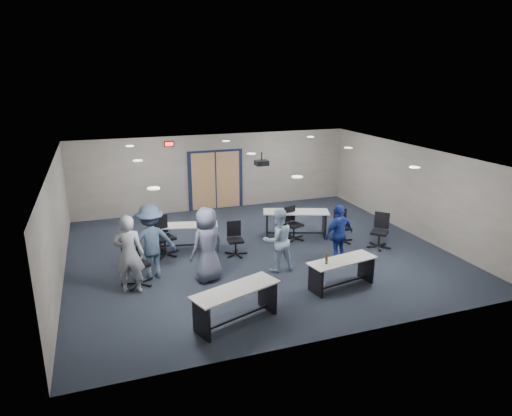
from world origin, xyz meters
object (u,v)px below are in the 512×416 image
object	(u,v)px
table_back_left	(187,232)
person_lightblue	(278,240)
person_plaid	(207,245)
table_front_left	(236,299)
table_front_right	(342,268)
chair_loose_left	(137,263)
chair_back_b	(235,239)
chair_loose_right	(380,231)
chair_back_a	(165,237)
person_back	(151,242)
chair_back_d	(343,226)
person_gray	(129,254)
person_navy	(339,234)
chair_back_c	(294,224)
table_back_right	(296,219)

from	to	relation	value
table_back_left	person_lightblue	world-z (taller)	person_lightblue
person_plaid	table_front_left	bearing A→B (deg)	66.80
table_front_right	chair_loose_left	xyz separation A→B (m)	(-4.44, 1.70, 0.08)
table_front_left	person_plaid	size ratio (longest dim) A/B	1.06
chair_back_b	chair_loose_right	distance (m)	4.08
chair_back_a	person_lightblue	bearing A→B (deg)	-58.16
chair_loose_right	person_back	distance (m)	6.31
chair_back_d	chair_loose_right	xyz separation A→B (m)	(0.75, -0.76, 0.02)
person_gray	person_lightblue	size ratio (longest dim) A/B	1.13
person_navy	table_front_right	bearing A→B (deg)	49.25
table_back_left	person_navy	size ratio (longest dim) A/B	1.14
person_gray	person_lightblue	xyz separation A→B (m)	(3.57, -0.02, -0.11)
chair_back_a	chair_back_d	size ratio (longest dim) A/B	1.14
chair_back_a	person_gray	bearing A→B (deg)	-139.51
chair_back_a	person_navy	size ratio (longest dim) A/B	0.69
table_back_left	person_back	bearing A→B (deg)	-113.34
table_back_left	chair_back_d	xyz separation A→B (m)	(4.38, -1.02, -0.01)
table_back_left	chair_loose_right	world-z (taller)	chair_loose_right
person_back	chair_back_b	bearing A→B (deg)	-166.91
chair_back_d	chair_loose_left	size ratio (longest dim) A/B	0.87
chair_back_b	person_gray	distance (m)	3.17
table_front_left	person_plaid	xyz separation A→B (m)	(-0.06, 2.09, 0.40)
chair_back_c	chair_back_d	distance (m)	1.42
person_gray	chair_loose_left	bearing A→B (deg)	-101.73
chair_back_c	chair_loose_left	distance (m)	4.93
chair_back_a	chair_loose_left	bearing A→B (deg)	-139.88
person_gray	table_back_right	bearing A→B (deg)	-141.82
chair_back_a	table_back_left	bearing A→B (deg)	4.79
table_front_left	chair_loose_left	xyz separation A→B (m)	(-1.68, 2.39, 0.04)
chair_back_a	chair_back_c	xyz separation A→B (m)	(3.80, -0.04, -0.05)
person_lightblue	chair_loose_left	bearing A→B (deg)	-7.74
chair_back_c	person_lightblue	bearing A→B (deg)	-141.77
chair_loose_right	person_gray	distance (m)	6.89
chair_back_d	person_gray	size ratio (longest dim) A/B	0.52
chair_back_c	person_plaid	world-z (taller)	person_plaid
chair_back_a	person_back	bearing A→B (deg)	-131.66
person_navy	chair_back_b	bearing A→B (deg)	-44.77
person_plaid	person_lightblue	xyz separation A→B (m)	(1.78, -0.05, -0.10)
table_back_left	chair_loose_left	bearing A→B (deg)	-116.58
chair_loose_right	person_plaid	size ratio (longest dim) A/B	0.55
chair_loose_left	chair_loose_right	bearing A→B (deg)	-24.33
table_back_right	person_back	distance (m)	4.70
table_back_left	person_lightblue	distance (m)	2.93
table_back_left	person_gray	bearing A→B (deg)	-114.97
chair_loose_right	person_navy	bearing A→B (deg)	-115.24
table_front_left	person_navy	world-z (taller)	person_navy
person_gray	person_navy	distance (m)	5.23
person_lightblue	person_back	xyz separation A→B (m)	(-3.01, 0.65, 0.11)
chair_back_b	chair_loose_right	xyz separation A→B (m)	(4.00, -0.82, 0.04)
table_front_right	table_back_left	xyz separation A→B (m)	(-2.87, 3.60, 0.01)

